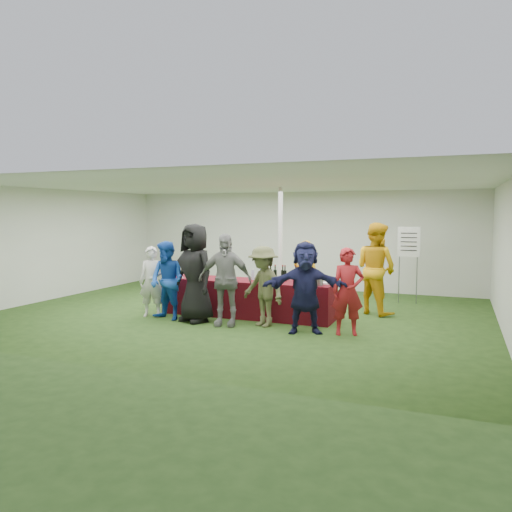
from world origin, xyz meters
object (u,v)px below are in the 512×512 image
at_px(customer_2, 195,273).
at_px(customer_5, 305,287).
at_px(customer_0, 152,282).
at_px(customer_4, 263,286).
at_px(customer_6, 348,291).
at_px(customer_1, 167,281).
at_px(dump_bucket, 317,281).
at_px(wine_list_sign, 409,248).
at_px(customer_3, 225,280).
at_px(serving_table, 247,298).
at_px(staff_back, 376,268).
at_px(staff_pourer, 306,276).

xyz_separation_m(customer_2, customer_5, (2.25, -0.08, -0.14)).
relative_size(customer_0, customer_4, 0.96).
distance_m(customer_5, customer_6, 0.74).
xyz_separation_m(customer_1, customer_5, (2.85, -0.02, 0.03)).
relative_size(customer_0, customer_5, 0.88).
distance_m(dump_bucket, customer_1, 2.94).
distance_m(wine_list_sign, customer_3, 4.75).
bearing_deg(customer_5, customer_2, 157.78).
height_order(serving_table, customer_0, customer_0).
height_order(serving_table, staff_back, staff_back).
distance_m(staff_pourer, customer_4, 1.65).
distance_m(customer_0, customer_3, 1.74).
xyz_separation_m(staff_back, customer_3, (-2.46, -2.16, -0.09)).
height_order(staff_pourer, customer_0, staff_pourer).
bearing_deg(customer_0, customer_4, -16.89).
bearing_deg(customer_4, staff_back, 74.09).
bearing_deg(customer_3, customer_5, -10.47).
xyz_separation_m(serving_table, customer_4, (0.64, -0.73, 0.38)).
xyz_separation_m(wine_list_sign, customer_1, (-4.26, -3.65, -0.53)).
height_order(staff_back, customer_1, staff_back).
bearing_deg(customer_6, wine_list_sign, 59.51).
distance_m(customer_1, customer_3, 1.28).
bearing_deg(customer_1, staff_back, 44.52).
relative_size(dump_bucket, customer_2, 0.13).
bearing_deg(serving_table, staff_back, 27.15).
distance_m(dump_bucket, staff_back, 1.70).
xyz_separation_m(customer_3, customer_5, (1.57, 0.01, -0.06)).
relative_size(customer_0, customer_2, 0.75).
xyz_separation_m(staff_back, customer_0, (-4.19, -2.00, -0.24)).
bearing_deg(wine_list_sign, customer_3, -129.01).
bearing_deg(customer_1, dump_bucket, 28.23).
relative_size(staff_back, customer_0, 1.33).
relative_size(serving_table, staff_back, 1.87).
xyz_separation_m(wine_list_sign, staff_back, (-0.52, -1.51, -0.35)).
xyz_separation_m(dump_bucket, customer_1, (-2.86, -0.69, -0.06)).
relative_size(dump_bucket, staff_pourer, 0.17).
bearing_deg(staff_back, customer_6, 117.36).
bearing_deg(serving_table, dump_bucket, -8.20).
height_order(dump_bucket, staff_pourer, staff_pourer).
xyz_separation_m(serving_table, customer_2, (-0.74, -0.84, 0.58)).
height_order(staff_back, customer_2, staff_back).
bearing_deg(customer_0, customer_1, -35.41).
distance_m(staff_back, customer_2, 3.77).
bearing_deg(customer_3, dump_bucket, 13.50).
bearing_deg(customer_2, dump_bucket, 37.27).
height_order(customer_0, customer_2, customer_2).
bearing_deg(serving_table, wine_list_sign, 43.20).
bearing_deg(customer_4, serving_table, 157.35).
height_order(customer_1, customer_3, customer_3).
height_order(dump_bucket, customer_6, customer_6).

